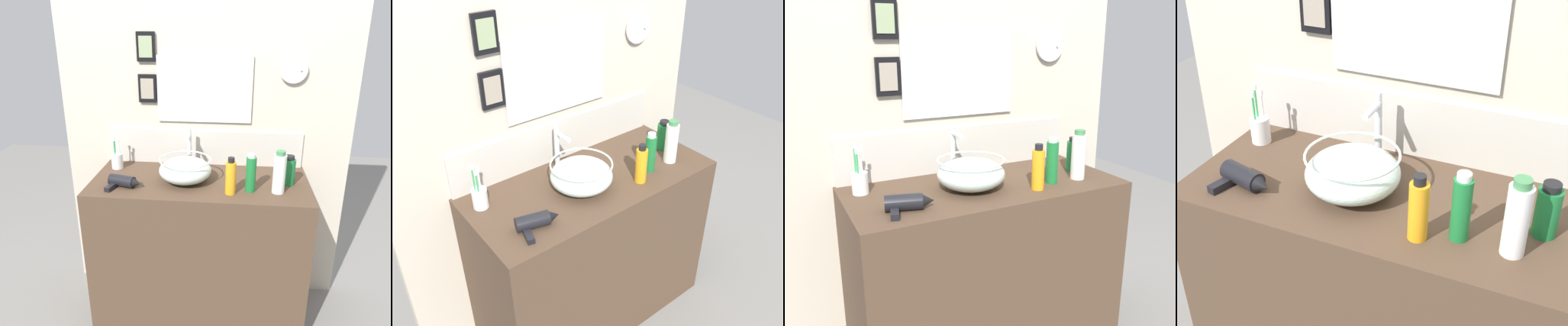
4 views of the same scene
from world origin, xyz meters
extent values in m
plane|color=gray|center=(0.00, 0.00, 0.00)|extent=(6.00, 6.00, 0.00)
cube|color=#4C3828|center=(0.00, 0.00, 0.44)|extent=(1.17, 0.53, 0.88)
cube|color=beige|center=(0.00, 0.29, 1.18)|extent=(1.70, 0.06, 2.36)
cube|color=beige|center=(0.00, 0.26, 0.98)|extent=(1.15, 0.02, 0.21)
cube|color=white|center=(0.00, 0.26, 1.32)|extent=(0.48, 0.01, 0.31)
cube|color=white|center=(0.00, 0.25, 1.32)|extent=(0.54, 0.01, 0.37)
cylinder|color=silver|center=(0.49, 0.24, 1.44)|extent=(0.15, 0.01, 0.15)
cylinder|color=silver|center=(0.52, 0.26, 1.44)|extent=(0.01, 0.06, 0.01)
cube|color=black|center=(-0.33, 0.25, 1.56)|extent=(0.10, 0.02, 0.16)
cube|color=gray|center=(-0.33, 0.24, 1.56)|extent=(0.07, 0.01, 0.11)
cube|color=black|center=(-0.33, 0.25, 1.33)|extent=(0.10, 0.02, 0.16)
cube|color=gray|center=(-0.33, 0.24, 1.33)|extent=(0.07, 0.01, 0.11)
ellipsoid|color=silver|center=(-0.08, -0.02, 0.94)|extent=(0.28, 0.28, 0.13)
torus|color=silver|center=(-0.08, -0.02, 1.00)|extent=(0.28, 0.28, 0.01)
torus|color=#B2B7BC|center=(-0.08, -0.02, 0.88)|extent=(0.11, 0.11, 0.01)
cylinder|color=silver|center=(-0.08, 0.17, 0.98)|extent=(0.02, 0.02, 0.21)
cylinder|color=silver|center=(-0.08, 0.12, 1.08)|extent=(0.02, 0.10, 0.02)
cylinder|color=silver|center=(-0.08, 0.17, 1.10)|extent=(0.02, 0.02, 0.03)
cylinder|color=black|center=(-0.40, -0.12, 0.91)|extent=(0.15, 0.09, 0.06)
cone|color=black|center=(-0.31, -0.14, 0.91)|extent=(0.06, 0.06, 0.05)
cube|color=black|center=(-0.44, -0.16, 0.89)|extent=(0.05, 0.09, 0.02)
cylinder|color=white|center=(-0.50, 0.13, 0.92)|extent=(0.07, 0.07, 0.09)
cylinder|color=white|center=(-0.49, 0.14, 0.96)|extent=(0.01, 0.01, 0.17)
cube|color=white|center=(-0.49, 0.14, 1.06)|extent=(0.01, 0.01, 0.02)
cylinder|color=green|center=(-0.51, 0.14, 0.97)|extent=(0.01, 0.01, 0.18)
cube|color=white|center=(-0.51, 0.14, 1.07)|extent=(0.01, 0.01, 0.02)
cylinder|color=green|center=(-0.51, 0.12, 0.96)|extent=(0.01, 0.01, 0.16)
cube|color=white|center=(-0.51, 0.12, 1.05)|extent=(0.01, 0.01, 0.02)
cylinder|color=white|center=(0.41, -0.11, 0.98)|extent=(0.06, 0.06, 0.20)
cylinder|color=#3F7F4C|center=(0.41, -0.11, 1.09)|extent=(0.05, 0.05, 0.02)
cylinder|color=orange|center=(0.17, -0.15, 0.96)|extent=(0.05, 0.05, 0.17)
cylinder|color=black|center=(0.17, -0.15, 1.06)|extent=(0.03, 0.03, 0.03)
cylinder|color=#197233|center=(0.27, -0.11, 0.97)|extent=(0.05, 0.05, 0.18)
cylinder|color=silver|center=(0.27, -0.11, 1.07)|extent=(0.04, 0.04, 0.02)
cylinder|color=#197233|center=(0.47, 0.00, 0.95)|extent=(0.07, 0.07, 0.14)
cylinder|color=black|center=(0.47, 0.00, 1.03)|extent=(0.05, 0.05, 0.02)
camera|label=1|loc=(0.18, -1.89, 1.70)|focal=35.00mm
camera|label=2|loc=(-1.05, -1.31, 2.01)|focal=40.00mm
camera|label=3|loc=(-0.82, -1.56, 1.48)|focal=40.00mm
camera|label=4|loc=(0.51, -1.22, 1.78)|focal=50.00mm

